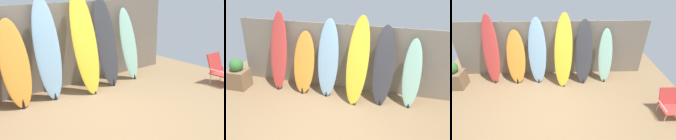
% 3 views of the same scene
% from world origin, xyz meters
% --- Properties ---
extents(ground, '(7.68, 7.68, 0.00)m').
position_xyz_m(ground, '(0.00, 0.00, 0.00)').
color(ground, '#8E704C').
extents(fence_back, '(6.08, 0.11, 1.80)m').
position_xyz_m(fence_back, '(-0.00, 2.01, 0.90)').
color(fence_back, gray).
rests_on(fence_back, ground).
extents(surfboard_orange_1, '(0.58, 0.59, 1.60)m').
position_xyz_m(surfboard_orange_1, '(-1.07, 1.63, 0.79)').
color(surfboard_orange_1, orange).
rests_on(surfboard_orange_1, ground).
extents(surfboard_skyblue_2, '(0.54, 0.53, 1.97)m').
position_xyz_m(surfboard_skyblue_2, '(-0.40, 1.63, 0.97)').
color(surfboard_skyblue_2, '#8CB7D6').
rests_on(surfboard_skyblue_2, ground).
extents(surfboard_yellow_3, '(0.63, 0.85, 2.10)m').
position_xyz_m(surfboard_yellow_3, '(0.38, 1.52, 1.04)').
color(surfboard_yellow_3, yellow).
rests_on(surfboard_yellow_3, ground).
extents(surfboard_charcoal_4, '(0.56, 0.65, 1.90)m').
position_xyz_m(surfboard_charcoal_4, '(1.00, 1.59, 0.94)').
color(surfboard_charcoal_4, '#38383D').
rests_on(surfboard_charcoal_4, ground).
extents(surfboard_seafoam_5, '(0.45, 0.55, 1.63)m').
position_xyz_m(surfboard_seafoam_5, '(1.69, 1.62, 0.80)').
color(surfboard_seafoam_5, '#9ED6BC').
rests_on(surfboard_seafoam_5, ground).
extents(beach_chair, '(0.50, 0.55, 0.65)m').
position_xyz_m(beach_chair, '(2.98, -0.00, 0.33)').
color(beach_chair, silver).
rests_on(beach_chair, ground).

